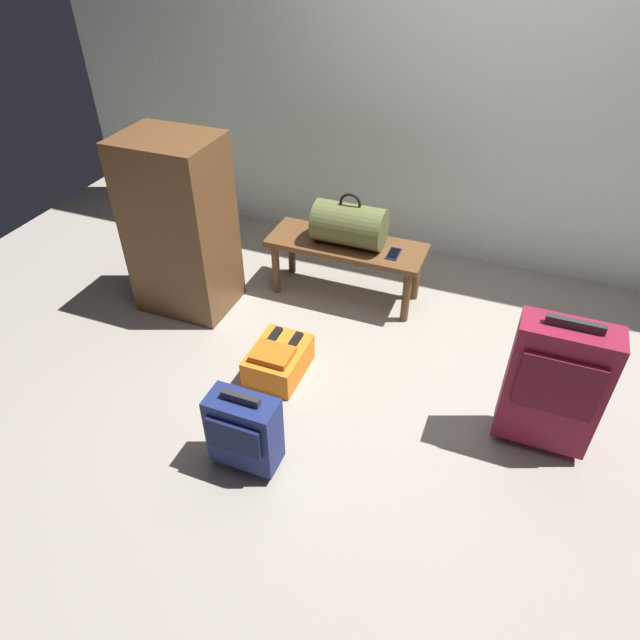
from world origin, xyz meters
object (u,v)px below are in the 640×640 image
(duffel_bag_olive, at_px, (350,225))
(backpack_orange, at_px, (278,360))
(suitcase_upright_burgundy, at_px, (554,385))
(cell_phone, at_px, (394,254))
(side_cabinet, at_px, (180,227))
(bench, at_px, (346,251))
(suitcase_small_navy, at_px, (244,430))

(duffel_bag_olive, distance_m, backpack_orange, 0.97)
(suitcase_upright_burgundy, distance_m, backpack_orange, 1.42)
(duffel_bag_olive, height_order, suitcase_upright_burgundy, suitcase_upright_burgundy)
(cell_phone, distance_m, side_cabinet, 1.30)
(bench, relative_size, backpack_orange, 2.63)
(duffel_bag_olive, bearing_deg, cell_phone, -5.35)
(duffel_bag_olive, relative_size, backpack_orange, 1.16)
(cell_phone, height_order, suitcase_upright_burgundy, suitcase_upright_burgundy)
(suitcase_upright_burgundy, bearing_deg, backpack_orange, -179.47)
(backpack_orange, bearing_deg, suitcase_small_navy, -78.62)
(bench, bearing_deg, suitcase_upright_burgundy, -33.14)
(bench, xyz_separation_m, cell_phone, (0.31, -0.03, 0.07))
(bench, bearing_deg, backpack_orange, -96.09)
(backpack_orange, xyz_separation_m, side_cabinet, (-0.82, 0.42, 0.46))
(suitcase_upright_burgundy, height_order, backpack_orange, suitcase_upright_burgundy)
(cell_phone, bearing_deg, suitcase_small_navy, -100.79)
(suitcase_upright_burgundy, distance_m, suitcase_small_navy, 1.42)
(backpack_orange, bearing_deg, side_cabinet, 152.91)
(duffel_bag_olive, distance_m, suitcase_small_navy, 1.52)
(suitcase_small_navy, bearing_deg, side_cabinet, 132.02)
(suitcase_small_navy, xyz_separation_m, side_cabinet, (-0.95, 1.05, 0.31))
(cell_phone, xyz_separation_m, side_cabinet, (-1.23, -0.41, 0.15))
(cell_phone, bearing_deg, side_cabinet, -161.48)
(duffel_bag_olive, height_order, cell_phone, duffel_bag_olive)
(cell_phone, relative_size, suitcase_small_navy, 0.31)
(cell_phone, xyz_separation_m, suitcase_upright_burgundy, (0.98, -0.82, -0.01))
(duffel_bag_olive, bearing_deg, suitcase_small_navy, -89.25)
(backpack_orange, distance_m, side_cabinet, 1.03)
(bench, xyz_separation_m, backpack_orange, (-0.09, -0.86, -0.24))
(suitcase_small_navy, bearing_deg, suitcase_upright_burgundy, 27.11)
(duffel_bag_olive, xyz_separation_m, suitcase_small_navy, (0.02, -1.49, -0.29))
(suitcase_upright_burgundy, bearing_deg, side_cabinet, 169.56)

